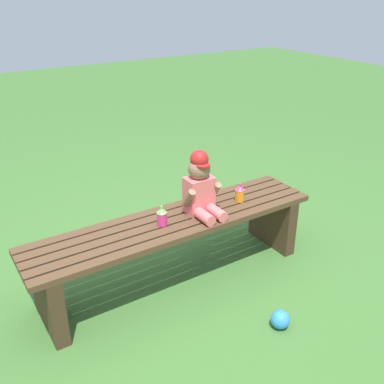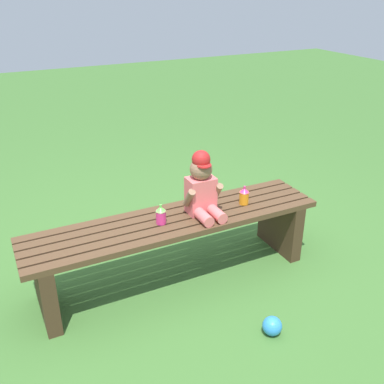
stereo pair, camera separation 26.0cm
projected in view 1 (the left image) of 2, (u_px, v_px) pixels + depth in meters
The scene contains 6 objects.
ground_plane at pixel (176, 278), 2.86m from camera, with size 16.00×16.00×0.00m, color #3D6B2D.
park_bench at pixel (175, 238), 2.73m from camera, with size 1.85×0.41×0.44m.
child_figure at pixel (201, 187), 2.68m from camera, with size 0.23×0.27×0.40m.
sippy_cup_left at pixel (162, 216), 2.59m from camera, with size 0.06×0.06×0.12m.
sippy_cup_right at pixel (240, 193), 2.87m from camera, with size 0.06×0.06×0.12m.
toy_ball at pixel (280, 319), 2.43m from camera, with size 0.11×0.11×0.11m, color #338CE5.
Camera 1 is at (-1.17, -2.02, 1.74)m, focal length 41.39 mm.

